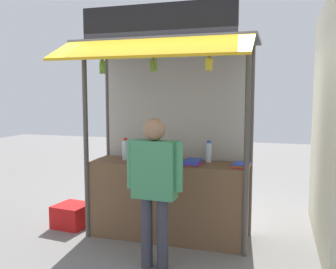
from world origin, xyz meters
name	(u,v)px	position (x,y,z in m)	size (l,w,h in m)	color
ground_plane	(168,237)	(0.00, 0.00, 0.00)	(20.00, 20.00, 0.00)	slate
stall_counter	(168,200)	(0.00, 0.00, 0.48)	(1.96, 0.57, 0.96)	brown
stall_structure	(169,107)	(0.00, 0.06, 1.65)	(2.16, 1.37, 2.79)	#4C4742
water_bottle_back_right	(209,152)	(0.48, 0.18, 1.09)	(0.08, 0.08, 0.27)	silver
water_bottle_back_left	(159,151)	(-0.15, 0.09, 1.09)	(0.08, 0.08, 0.27)	silver
water_bottle_right	(134,151)	(-0.48, 0.07, 1.07)	(0.07, 0.07, 0.23)	silver
water_bottle_front_right	(125,150)	(-0.58, 0.02, 1.10)	(0.08, 0.08, 0.29)	silver
magazine_stack_far_right	(164,161)	(0.01, -0.20, 1.01)	(0.23, 0.31, 0.10)	yellow
magazine_stack_far_left	(242,165)	(0.91, -0.03, 0.99)	(0.22, 0.32, 0.04)	red
magazine_stack_left	(193,162)	(0.33, -0.06, 0.99)	(0.22, 0.28, 0.06)	red
banana_bunch_inner_left	(103,67)	(-0.68, -0.39, 2.13)	(0.10, 0.10, 0.27)	#332D23
banana_bunch_leftmost	(153,65)	(-0.06, -0.38, 2.14)	(0.10, 0.10, 0.26)	#332D23
banana_bunch_inner_right	(209,64)	(0.57, -0.38, 2.13)	(0.11, 0.11, 0.26)	#332D23
vendor_person	(154,179)	(0.11, -0.85, 0.94)	(0.59, 0.22, 1.57)	#383842
plastic_crate	(72,215)	(-1.37, -0.01, 0.15)	(0.43, 0.43, 0.30)	red
neighbour_wall	(330,126)	(1.88, 0.30, 1.44)	(0.20, 2.40, 2.87)	beige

